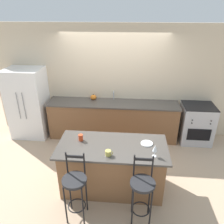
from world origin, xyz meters
TOP-DOWN VIEW (x-y plane):
  - ground_plane at (0.00, 0.00)m, footprint 18.00×18.00m
  - wall_back at (0.00, 0.67)m, footprint 6.00×0.07m
  - back_counter at (0.00, 0.36)m, footprint 3.14×0.65m
  - sink_faucet at (0.00, 0.56)m, footprint 0.02×0.13m
  - kitchen_island at (0.13, -1.40)m, footprint 1.85×0.87m
  - refrigerator at (-2.08, 0.30)m, footprint 0.86×0.73m
  - oven_range at (2.01, 0.33)m, footprint 0.73×0.66m
  - bar_stool_near at (-0.36, -2.08)m, footprint 0.36×0.36m
  - bar_stool_far at (0.63, -2.05)m, footprint 0.36×0.36m
  - dinner_plate at (0.72, -1.29)m, footprint 0.21×0.21m
  - wine_glass at (0.81, -1.63)m, footprint 0.07×0.07m
  - coffee_mug at (0.10, -1.67)m, footprint 0.12×0.09m
  - tumbler_cup at (-0.42, -1.29)m, footprint 0.08×0.08m
  - pumpkin_decoration at (-0.50, 0.50)m, footprint 0.15×0.15m

SIDE VIEW (x-z plane):
  - ground_plane at x=0.00m, z-range 0.00..0.00m
  - kitchen_island at x=0.13m, z-range 0.00..0.91m
  - back_counter at x=0.00m, z-range 0.00..0.93m
  - oven_range at x=2.01m, z-range 0.00..0.94m
  - bar_stool_near at x=-0.36m, z-range 0.05..1.19m
  - bar_stool_far at x=0.63m, z-range 0.05..1.19m
  - refrigerator at x=-2.08m, z-range 0.00..1.72m
  - dinner_plate at x=0.72m, z-range 0.90..0.92m
  - coffee_mug at x=0.10m, z-range 0.90..0.99m
  - tumbler_cup at x=-0.42m, z-range 0.90..1.02m
  - pumpkin_decoration at x=-0.50m, z-range 0.92..1.06m
  - wine_glass at x=0.81m, z-range 0.95..1.15m
  - sink_faucet at x=0.00m, z-range 0.96..1.18m
  - wall_back at x=0.00m, z-range 0.00..2.70m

